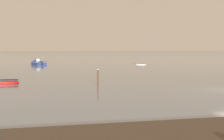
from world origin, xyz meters
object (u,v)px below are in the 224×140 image
rowboat_moored_6 (1,82)px  rowboat_moored_7 (140,64)px  motorboat_moored_0 (38,63)px  mooring_post_near (98,77)px

rowboat_moored_6 → rowboat_moored_7: size_ratio=1.36×
motorboat_moored_0 → rowboat_moored_7: bearing=-118.7°
rowboat_moored_6 → rowboat_moored_7: rowboat_moored_6 is taller
rowboat_moored_7 → mooring_post_near: size_ratio=1.47×
motorboat_moored_0 → rowboat_moored_7: size_ratio=2.28×
rowboat_moored_6 → mooring_post_near: mooring_post_near is taller
rowboat_moored_7 → mooring_post_near: (-19.17, -42.13, 0.74)m
rowboat_moored_7 → mooring_post_near: bearing=-71.6°
motorboat_moored_0 → rowboat_moored_6: motorboat_moored_0 is taller
motorboat_moored_0 → rowboat_moored_6: (-5.35, -44.38, -0.13)m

